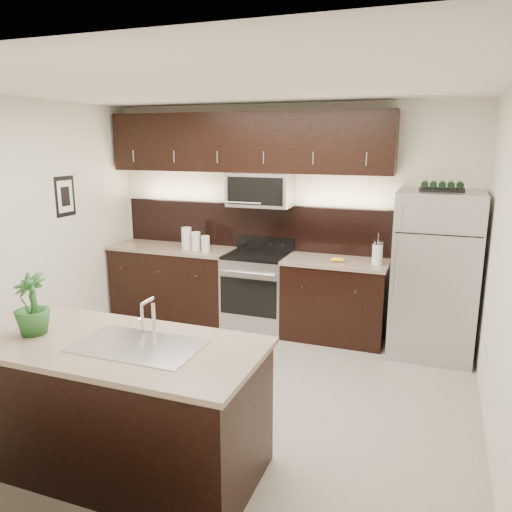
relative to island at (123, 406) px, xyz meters
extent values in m
plane|color=gray|center=(0.18, 1.20, -0.47)|extent=(4.50, 4.50, 0.00)
cube|color=silver|center=(0.18, 3.20, 0.88)|extent=(4.50, 0.02, 2.70)
cube|color=silver|center=(0.18, -0.80, 0.88)|extent=(4.50, 0.02, 2.70)
cube|color=silver|center=(-2.07, 1.20, 0.88)|extent=(0.02, 4.00, 2.70)
cube|color=silver|center=(2.43, 1.20, 0.88)|extent=(0.02, 4.00, 2.70)
cube|color=white|center=(0.18, 1.20, 2.23)|extent=(4.50, 4.00, 0.02)
cube|color=black|center=(-2.06, 1.95, 1.18)|extent=(0.01, 0.32, 0.46)
cube|color=white|center=(-2.05, 1.95, 1.18)|extent=(0.00, 0.24, 0.36)
cube|color=black|center=(-1.23, 2.89, -0.02)|extent=(1.57, 0.62, 0.90)
cube|color=black|center=(0.89, 2.89, -0.02)|extent=(1.16, 0.62, 0.90)
cube|color=#B2B2B7|center=(-0.07, 2.89, -0.02)|extent=(0.76, 0.62, 0.90)
cube|color=black|center=(-0.07, 2.89, 0.44)|extent=(0.76, 0.60, 0.03)
cube|color=#C2A991|center=(-1.23, 2.89, 0.45)|extent=(1.59, 0.65, 0.04)
cube|color=#C2A991|center=(0.89, 2.89, 0.45)|extent=(1.18, 0.65, 0.04)
cube|color=black|center=(-0.27, 3.19, 0.75)|extent=(3.49, 0.02, 0.56)
cube|color=#B2B2B7|center=(-0.07, 3.00, 1.23)|extent=(0.76, 0.40, 0.40)
cube|color=black|center=(-0.27, 3.04, 1.78)|extent=(3.49, 0.33, 0.70)
cube|color=black|center=(0.00, 0.00, -0.02)|extent=(1.90, 0.90, 0.90)
cube|color=#C2A991|center=(0.00, 0.00, 0.45)|extent=(1.96, 0.96, 0.04)
cube|color=silver|center=(0.15, 0.00, 0.47)|extent=(0.84, 0.50, 0.01)
cylinder|color=silver|center=(0.15, 0.21, 0.59)|extent=(0.03, 0.03, 0.24)
cylinder|color=silver|center=(0.15, 0.14, 0.74)|extent=(0.02, 0.14, 0.02)
cylinder|color=silver|center=(0.15, 0.07, 0.69)|extent=(0.02, 0.02, 0.10)
cube|color=#B2B2B7|center=(1.96, 2.83, 0.41)|extent=(0.85, 0.77, 1.77)
cube|color=black|center=(1.96, 2.83, 1.31)|extent=(0.44, 0.27, 0.03)
cylinder|color=black|center=(1.79, 2.83, 1.36)|extent=(0.07, 0.25, 0.07)
cylinder|color=black|center=(1.88, 2.83, 1.36)|extent=(0.07, 0.25, 0.07)
cylinder|color=black|center=(1.96, 2.83, 1.36)|extent=(0.07, 0.25, 0.07)
cylinder|color=black|center=(2.04, 2.83, 1.36)|extent=(0.07, 0.25, 0.07)
cylinder|color=black|center=(2.13, 2.83, 1.36)|extent=(0.07, 0.25, 0.07)
imported|color=#215221|center=(-0.66, -0.07, 0.69)|extent=(0.26, 0.26, 0.44)
cylinder|color=silver|center=(-1.00, 2.84, 0.60)|extent=(0.13, 0.13, 0.27)
cylinder|color=silver|center=(-0.85, 2.81, 0.58)|extent=(0.11, 0.11, 0.23)
cylinder|color=silver|center=(-0.71, 2.78, 0.56)|extent=(0.10, 0.10, 0.19)
cylinder|color=silver|center=(1.35, 2.84, 0.58)|extent=(0.11, 0.11, 0.23)
cylinder|color=silver|center=(1.35, 2.84, 0.71)|extent=(0.12, 0.12, 0.02)
cylinder|color=silver|center=(1.35, 2.84, 0.76)|extent=(0.01, 0.01, 0.09)
ellipsoid|color=yellow|center=(0.88, 2.81, 0.49)|extent=(0.17, 0.14, 0.05)
camera|label=1|loc=(1.96, -2.62, 1.80)|focal=35.00mm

